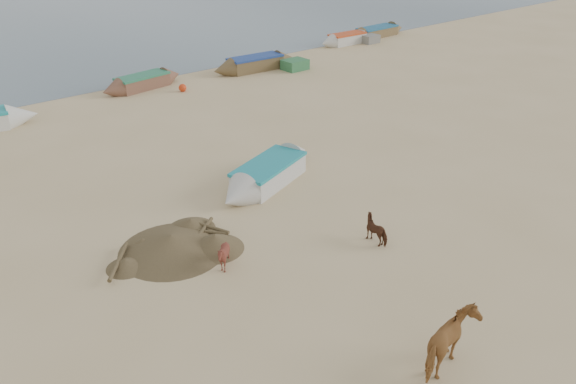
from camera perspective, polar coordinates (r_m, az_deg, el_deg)
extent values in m
plane|color=tan|center=(16.65, 8.92, -7.93)|extent=(140.00, 140.00, 0.00)
imported|color=#996532|center=(13.52, 16.23, -14.58)|extent=(1.86, 1.18, 1.45)
imported|color=#5D271D|center=(16.38, -6.57, -6.47)|extent=(0.87, 0.78, 0.92)
imported|color=#4D2A19|center=(17.83, 9.12, -3.74)|extent=(1.00, 1.07, 0.85)
cone|color=brown|center=(17.58, -11.70, -5.05)|extent=(4.08, 4.08, 0.55)
sphere|color=red|center=(32.82, -10.66, 10.37)|extent=(0.44, 0.44, 0.44)
cube|color=#306A3F|center=(36.80, 0.71, 12.81)|extent=(1.50, 1.20, 0.64)
cube|color=slate|center=(44.86, 8.23, 15.16)|extent=(1.30, 1.20, 0.60)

